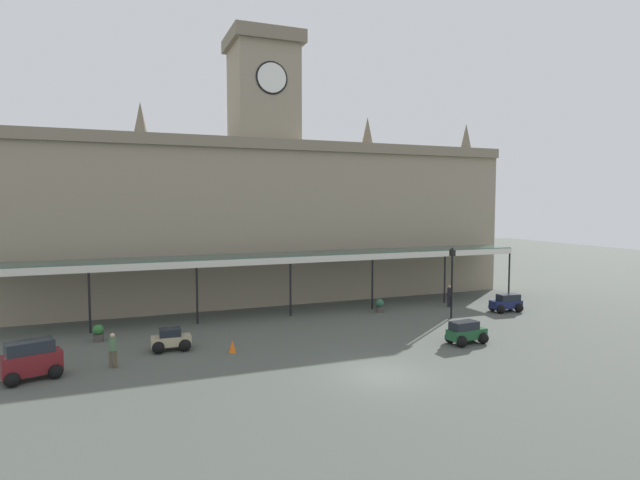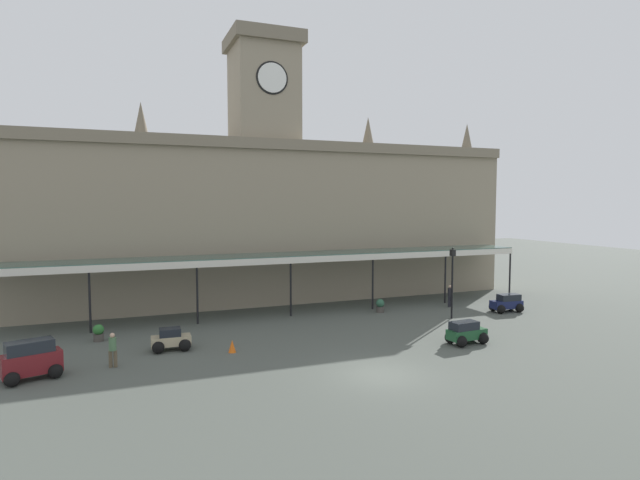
{
  "view_description": "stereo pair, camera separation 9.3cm",
  "coord_description": "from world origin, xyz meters",
  "px_view_note": "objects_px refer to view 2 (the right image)",
  "views": [
    {
      "loc": [
        -11.05,
        -20.37,
        7.87
      ],
      "look_at": [
        0.0,
        7.53,
        5.68
      ],
      "focal_mm": 28.82,
      "sensor_mm": 36.0,
      "label": 1
    },
    {
      "loc": [
        -10.97,
        -20.4,
        7.87
      ],
      "look_at": [
        0.0,
        7.53,
        5.68
      ],
      "focal_mm": 28.82,
      "sensor_mm": 36.0,
      "label": 2
    }
  ],
  "objects_px": {
    "car_maroon_van": "(31,362)",
    "planter_near_kerb": "(99,333)",
    "car_navy_estate": "(507,304)",
    "planter_forecourt_centre": "(380,306)",
    "car_beige_sedan": "(171,341)",
    "car_green_estate": "(466,334)",
    "traffic_cone": "(232,346)",
    "victorian_lamppost": "(452,275)",
    "pedestrian_near_entrance": "(450,295)",
    "pedestrian_crossing_forecourt": "(113,349)"
  },
  "relations": [
    {
      "from": "car_maroon_van",
      "to": "planter_near_kerb",
      "type": "bearing_deg",
      "value": 66.4
    },
    {
      "from": "car_navy_estate",
      "to": "planter_forecourt_centre",
      "type": "xyz_separation_m",
      "value": [
        -8.61,
        3.17,
        -0.07
      ]
    },
    {
      "from": "car_navy_estate",
      "to": "car_beige_sedan",
      "type": "height_order",
      "value": "car_navy_estate"
    },
    {
      "from": "car_green_estate",
      "to": "traffic_cone",
      "type": "relative_size",
      "value": 3.52
    },
    {
      "from": "car_beige_sedan",
      "to": "victorian_lamppost",
      "type": "bearing_deg",
      "value": 2.5
    },
    {
      "from": "planter_near_kerb",
      "to": "car_navy_estate",
      "type": "bearing_deg",
      "value": -4.62
    },
    {
      "from": "pedestrian_near_entrance",
      "to": "car_beige_sedan",
      "type": "bearing_deg",
      "value": -168.84
    },
    {
      "from": "car_maroon_van",
      "to": "pedestrian_near_entrance",
      "type": "relative_size",
      "value": 1.54
    },
    {
      "from": "victorian_lamppost",
      "to": "pedestrian_near_entrance",
      "type": "bearing_deg",
      "value": 56.1
    },
    {
      "from": "car_green_estate",
      "to": "pedestrian_crossing_forecourt",
      "type": "relative_size",
      "value": 1.39
    },
    {
      "from": "pedestrian_crossing_forecourt",
      "to": "traffic_cone",
      "type": "xyz_separation_m",
      "value": [
        5.81,
        0.35,
        -0.58
      ]
    },
    {
      "from": "car_navy_estate",
      "to": "planter_near_kerb",
      "type": "xyz_separation_m",
      "value": [
        -27.17,
        2.2,
        -0.07
      ]
    },
    {
      "from": "victorian_lamppost",
      "to": "traffic_cone",
      "type": "xyz_separation_m",
      "value": [
        -15.54,
        -2.42,
        -2.68
      ]
    },
    {
      "from": "car_maroon_van",
      "to": "traffic_cone",
      "type": "xyz_separation_m",
      "value": [
        9.17,
        0.87,
        -0.48
      ]
    },
    {
      "from": "pedestrian_crossing_forecourt",
      "to": "planter_near_kerb",
      "type": "distance_m",
      "value": 5.39
    },
    {
      "from": "victorian_lamppost",
      "to": "car_maroon_van",
      "type": "bearing_deg",
      "value": -172.42
    },
    {
      "from": "traffic_cone",
      "to": "planter_forecourt_centre",
      "type": "bearing_deg",
      "value": 26.46
    },
    {
      "from": "pedestrian_crossing_forecourt",
      "to": "planter_near_kerb",
      "type": "relative_size",
      "value": 1.74
    },
    {
      "from": "car_beige_sedan",
      "to": "pedestrian_crossing_forecourt",
      "type": "bearing_deg",
      "value": -145.57
    },
    {
      "from": "victorian_lamppost",
      "to": "planter_forecourt_centre",
      "type": "bearing_deg",
      "value": 135.62
    },
    {
      "from": "car_green_estate",
      "to": "victorian_lamppost",
      "type": "xyz_separation_m",
      "value": [
        3.02,
        5.53,
        2.45
      ]
    },
    {
      "from": "car_beige_sedan",
      "to": "car_green_estate",
      "type": "height_order",
      "value": "car_green_estate"
    },
    {
      "from": "planter_forecourt_centre",
      "to": "planter_near_kerb",
      "type": "distance_m",
      "value": 18.59
    },
    {
      "from": "car_maroon_van",
      "to": "planter_forecourt_centre",
      "type": "xyz_separation_m",
      "value": [
        21.11,
        6.81,
        -0.32
      ]
    },
    {
      "from": "car_green_estate",
      "to": "planter_near_kerb",
      "type": "distance_m",
      "value": 20.77
    },
    {
      "from": "car_navy_estate",
      "to": "traffic_cone",
      "type": "distance_m",
      "value": 20.74
    },
    {
      "from": "pedestrian_crossing_forecourt",
      "to": "victorian_lamppost",
      "type": "distance_m",
      "value": 21.63
    },
    {
      "from": "car_beige_sedan",
      "to": "victorian_lamppost",
      "type": "relative_size",
      "value": 0.43
    },
    {
      "from": "car_maroon_van",
      "to": "car_beige_sedan",
      "type": "bearing_deg",
      "value": 21.75
    },
    {
      "from": "car_maroon_van",
      "to": "planter_near_kerb",
      "type": "distance_m",
      "value": 6.37
    },
    {
      "from": "car_beige_sedan",
      "to": "planter_near_kerb",
      "type": "relative_size",
      "value": 2.16
    },
    {
      "from": "car_green_estate",
      "to": "pedestrian_crossing_forecourt",
      "type": "bearing_deg",
      "value": 171.44
    },
    {
      "from": "car_navy_estate",
      "to": "planter_forecourt_centre",
      "type": "height_order",
      "value": "car_navy_estate"
    },
    {
      "from": "car_maroon_van",
      "to": "car_beige_sedan",
      "type": "xyz_separation_m",
      "value": [
        6.21,
        2.48,
        -0.3
      ]
    },
    {
      "from": "victorian_lamppost",
      "to": "planter_near_kerb",
      "type": "distance_m",
      "value": 22.45
    },
    {
      "from": "car_navy_estate",
      "to": "victorian_lamppost",
      "type": "bearing_deg",
      "value": -176.03
    },
    {
      "from": "planter_forecourt_centre",
      "to": "planter_near_kerb",
      "type": "xyz_separation_m",
      "value": [
        -18.56,
        -0.98,
        0.0
      ]
    },
    {
      "from": "car_beige_sedan",
      "to": "pedestrian_crossing_forecourt",
      "type": "relative_size",
      "value": 1.24
    },
    {
      "from": "car_beige_sedan",
      "to": "pedestrian_near_entrance",
      "type": "height_order",
      "value": "pedestrian_near_entrance"
    },
    {
      "from": "car_navy_estate",
      "to": "pedestrian_crossing_forecourt",
      "type": "relative_size",
      "value": 1.39
    },
    {
      "from": "victorian_lamppost",
      "to": "planter_forecourt_centre",
      "type": "height_order",
      "value": "victorian_lamppost"
    },
    {
      "from": "planter_near_kerb",
      "to": "planter_forecourt_centre",
      "type": "bearing_deg",
      "value": 3.01
    },
    {
      "from": "car_maroon_van",
      "to": "car_navy_estate",
      "type": "bearing_deg",
      "value": 6.97
    },
    {
      "from": "car_green_estate",
      "to": "planter_forecourt_centre",
      "type": "relative_size",
      "value": 2.41
    },
    {
      "from": "planter_forecourt_centre",
      "to": "car_green_estate",
      "type": "bearing_deg",
      "value": -86.34
    },
    {
      "from": "planter_near_kerb",
      "to": "traffic_cone",
      "type": "bearing_deg",
      "value": -36.86
    },
    {
      "from": "pedestrian_near_entrance",
      "to": "pedestrian_crossing_forecourt",
      "type": "bearing_deg",
      "value": -165.61
    },
    {
      "from": "car_navy_estate",
      "to": "planter_forecourt_centre",
      "type": "relative_size",
      "value": 2.41
    },
    {
      "from": "car_beige_sedan",
      "to": "traffic_cone",
      "type": "distance_m",
      "value": 3.37
    },
    {
      "from": "car_maroon_van",
      "to": "car_green_estate",
      "type": "bearing_deg",
      "value": -5.9
    }
  ]
}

